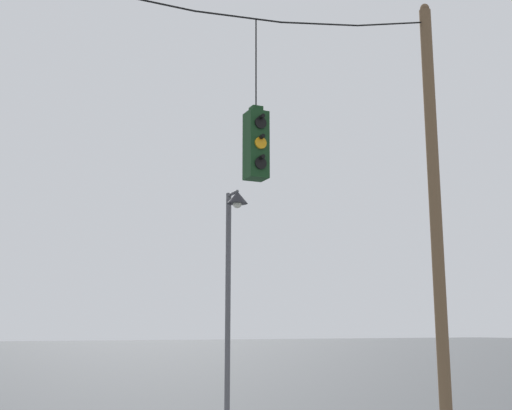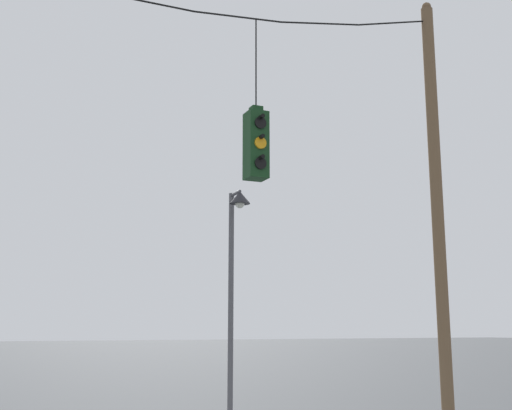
{
  "view_description": "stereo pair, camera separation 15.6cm",
  "coord_description": "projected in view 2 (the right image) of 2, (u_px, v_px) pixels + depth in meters",
  "views": [
    {
      "loc": [
        -2.31,
        -8.91,
        2.15
      ],
      "look_at": [
        1.9,
        0.37,
        4.09
      ],
      "focal_mm": 45.0,
      "sensor_mm": 36.0,
      "label": 1
    },
    {
      "loc": [
        -2.17,
        -8.97,
        2.15
      ],
      "look_at": [
        1.9,
        0.37,
        4.09
      ],
      "focal_mm": 45.0,
      "sensor_mm": 36.0,
      "label": 2
    }
  ],
  "objects": [
    {
      "name": "street_lamp",
      "position": [
        235.0,
        254.0,
        14.2
      ],
      "size": [
        0.46,
        0.8,
        5.16
      ],
      "color": "#515156",
      "rests_on": "ground_plane"
    },
    {
      "name": "traffic_light_near_right_pole",
      "position": [
        256.0,
        144.0,
        10.56
      ],
      "size": [
        0.34,
        0.46,
        2.81
      ],
      "color": "#143819"
    },
    {
      "name": "utility_pole_right",
      "position": [
        438.0,
        214.0,
        11.84
      ],
      "size": [
        0.23,
        0.23,
        8.43
      ],
      "color": "brown",
      "rests_on": "ground_plane"
    }
  ]
}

